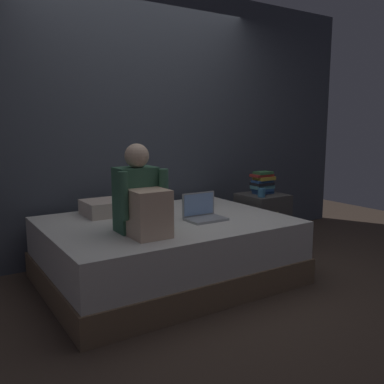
# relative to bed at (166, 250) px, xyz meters

# --- Properties ---
(ground_plane) EXTENTS (8.00, 8.00, 0.00)m
(ground_plane) POSITION_rel_bed_xyz_m (0.20, -0.30, -0.26)
(ground_plane) COLOR #47382D
(wall_back) EXTENTS (5.60, 0.10, 2.70)m
(wall_back) POSITION_rel_bed_xyz_m (0.20, 0.90, 1.09)
(wall_back) COLOR #424751
(wall_back) RESTS_ON ground_plane
(bed) EXTENTS (2.00, 1.50, 0.53)m
(bed) POSITION_rel_bed_xyz_m (0.00, 0.00, 0.00)
(bed) COLOR #7A6047
(bed) RESTS_ON ground_plane
(nightstand) EXTENTS (0.44, 0.46, 0.59)m
(nightstand) POSITION_rel_bed_xyz_m (1.30, 0.24, 0.03)
(nightstand) COLOR #474442
(nightstand) RESTS_ON ground_plane
(person_sitting) EXTENTS (0.39, 0.44, 0.66)m
(person_sitting) POSITION_rel_bed_xyz_m (-0.37, -0.29, 0.52)
(person_sitting) COLOR #38664C
(person_sitting) RESTS_ON bed
(laptop) EXTENTS (0.32, 0.23, 0.22)m
(laptop) POSITION_rel_bed_xyz_m (0.26, -0.17, 0.32)
(laptop) COLOR #9EA0A5
(laptop) RESTS_ON bed
(pillow) EXTENTS (0.56, 0.36, 0.13)m
(pillow) POSITION_rel_bed_xyz_m (-0.27, 0.45, 0.33)
(pillow) COLOR beige
(pillow) RESTS_ON bed
(book_stack) EXTENTS (0.23, 0.16, 0.24)m
(book_stack) POSITION_rel_bed_xyz_m (1.32, 0.27, 0.45)
(book_stack) COLOR #284C84
(book_stack) RESTS_ON nightstand
(mug) EXTENTS (0.08, 0.08, 0.09)m
(mug) POSITION_rel_bed_xyz_m (1.17, 0.12, 0.37)
(mug) COLOR teal
(mug) RESTS_ON nightstand
(clothes_pile) EXTENTS (0.22, 0.16, 0.11)m
(clothes_pile) POSITION_rel_bed_xyz_m (0.62, 0.35, 0.32)
(clothes_pile) COLOR #3D4C8E
(clothes_pile) RESTS_ON bed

